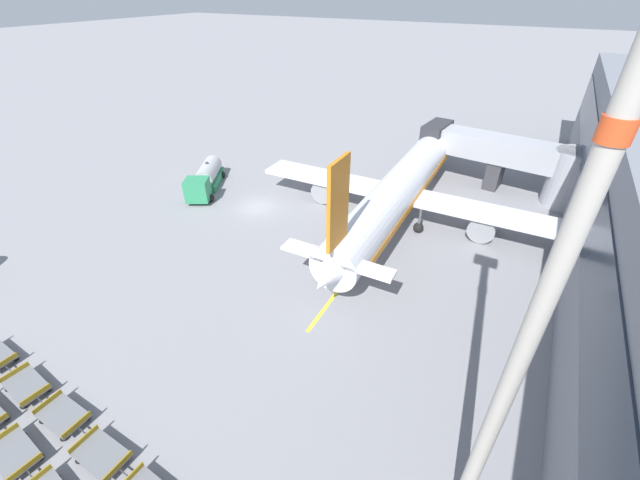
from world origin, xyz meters
TOP-DOWN VIEW (x-y plane):
  - ground_plane at (0.00, 0.00)m, footprint 500.00×500.00m
  - jet_bridge at (24.63, 18.23)m, footprint 19.88×6.94m
  - airplane at (14.41, 6.63)m, footprint 31.63×38.99m
  - fuel_tanker_primary at (-8.30, 1.08)m, footprint 6.64×9.18m
  - baggage_dolly_row_mid_a_col_c at (5.71, -28.59)m, footprint 3.68×2.00m
  - baggage_dolly_row_mid_b_col_b at (1.96, -25.93)m, footprint 3.67×1.98m
  - baggage_dolly_row_mid_b_col_c at (5.85, -26.03)m, footprint 3.62×1.82m
  - baggage_dolly_row_mid_b_col_d at (9.74, -26.40)m, footprint 3.62×1.82m
  - apron_light_mast at (26.58, -19.61)m, footprint 2.00×0.75m
  - stand_guidance_stripe at (14.22, -1.49)m, footprint 0.81×23.77m

SIDE VIEW (x-z plane):
  - ground_plane at x=0.00m, z-range 0.00..0.00m
  - stand_guidance_stripe at x=14.22m, z-range 0.00..0.01m
  - baggage_dolly_row_mid_a_col_c at x=5.71m, z-range 0.02..0.94m
  - baggage_dolly_row_mid_b_col_b at x=1.96m, z-range 0.02..0.94m
  - baggage_dolly_row_mid_b_col_c at x=5.85m, z-range 0.02..0.94m
  - baggage_dolly_row_mid_b_col_d at x=9.74m, z-range 0.02..0.94m
  - fuel_tanker_primary at x=-8.30m, z-range -0.18..2.71m
  - airplane at x=14.41m, z-range -2.65..9.26m
  - jet_bridge at x=24.63m, z-range 0.68..7.13m
  - apron_light_mast at x=26.58m, z-range 1.17..24.59m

